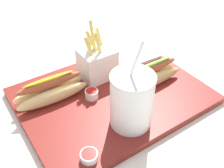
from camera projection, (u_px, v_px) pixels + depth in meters
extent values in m
cube|color=silver|center=(112.00, 101.00, 0.71)|extent=(2.40, 2.40, 0.02)
cube|color=maroon|center=(112.00, 96.00, 0.70)|extent=(0.47, 0.36, 0.02)
cylinder|color=white|center=(131.00, 102.00, 0.58)|extent=(0.09, 0.09, 0.12)
cylinder|color=white|center=(133.00, 78.00, 0.53)|extent=(0.10, 0.10, 0.01)
cylinder|color=white|center=(137.00, 60.00, 0.51)|extent=(0.03, 0.02, 0.08)
cube|color=white|center=(97.00, 64.00, 0.73)|extent=(0.09, 0.08, 0.09)
cube|color=#E5C660|center=(99.00, 47.00, 0.68)|extent=(0.03, 0.01, 0.09)
cube|color=#E5C660|center=(89.00, 49.00, 0.68)|extent=(0.01, 0.03, 0.06)
cube|color=#E5C660|center=(93.00, 44.00, 0.69)|extent=(0.04, 0.01, 0.09)
cube|color=#E5C660|center=(88.00, 44.00, 0.70)|extent=(0.02, 0.03, 0.06)
cube|color=#E5C660|center=(100.00, 40.00, 0.72)|extent=(0.03, 0.01, 0.08)
cube|color=#E5C660|center=(93.00, 37.00, 0.69)|extent=(0.01, 0.03, 0.08)
ellipsoid|color=#DBB775|center=(53.00, 96.00, 0.65)|extent=(0.19, 0.04, 0.04)
ellipsoid|color=#DBB775|center=(49.00, 89.00, 0.67)|extent=(0.19, 0.04, 0.04)
ellipsoid|color=#994728|center=(49.00, 83.00, 0.65)|extent=(0.17, 0.03, 0.02)
ellipsoid|color=gold|center=(49.00, 79.00, 0.64)|extent=(0.13, 0.02, 0.01)
ellipsoid|color=tan|center=(153.00, 80.00, 0.71)|extent=(0.19, 0.03, 0.04)
ellipsoid|color=tan|center=(147.00, 75.00, 0.72)|extent=(0.19, 0.03, 0.04)
ellipsoid|color=#994728|center=(151.00, 68.00, 0.70)|extent=(0.17, 0.03, 0.02)
ellipsoid|color=#6B9E33|center=(152.00, 64.00, 0.69)|extent=(0.13, 0.01, 0.01)
cylinder|color=white|center=(89.00, 156.00, 0.53)|extent=(0.04, 0.04, 0.02)
cylinder|color=#B2140F|center=(89.00, 154.00, 0.52)|extent=(0.03, 0.03, 0.01)
cylinder|color=white|center=(92.00, 94.00, 0.67)|extent=(0.03, 0.03, 0.02)
cylinder|color=#B2140F|center=(91.00, 91.00, 0.67)|extent=(0.03, 0.03, 0.01)
cube|color=white|center=(133.00, 55.00, 0.83)|extent=(0.14, 0.11, 0.01)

